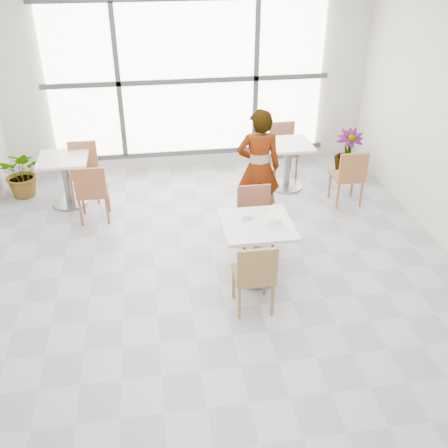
{
  "coord_description": "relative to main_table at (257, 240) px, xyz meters",
  "views": [
    {
      "loc": [
        -0.7,
        -4.83,
        3.68
      ],
      "look_at": [
        0.0,
        -0.3,
        1.0
      ],
      "focal_mm": 41.42,
      "sensor_mm": 36.0,
      "label": 1
    }
  ],
  "objects": [
    {
      "name": "person",
      "position": [
        0.3,
        1.34,
        0.3
      ],
      "size": [
        0.63,
        0.44,
        1.64
      ],
      "primitive_type": "imported",
      "rotation": [
        0.0,
        0.0,
        3.06
      ],
      "color": "black",
      "rests_on": "ground"
    },
    {
      "name": "oatmeal_bowl",
      "position": [
        0.18,
        -0.03,
        0.27
      ],
      "size": [
        0.21,
        0.21,
        0.09
      ],
      "color": "white",
      "rests_on": "main_table"
    },
    {
      "name": "floor",
      "position": [
        -0.44,
        -0.08,
        -0.52
      ],
      "size": [
        7.0,
        7.0,
        0.0
      ],
      "primitive_type": "plane",
      "color": "#9E9EA5",
      "rests_on": "ground"
    },
    {
      "name": "bg_table_right",
      "position": [
        0.99,
        2.33,
        -0.04
      ],
      "size": [
        0.7,
        0.7,
        0.75
      ],
      "color": "white",
      "rests_on": "ground"
    },
    {
      "name": "bg_chair_left_far",
      "position": [
        -2.14,
        2.47,
        -0.02
      ],
      "size": [
        0.42,
        0.42,
        0.87
      ],
      "color": "#9E633F",
      "rests_on": "ground"
    },
    {
      "name": "bg_chair_right_near",
      "position": [
        1.73,
        1.61,
        -0.02
      ],
      "size": [
        0.42,
        0.42,
        0.87
      ],
      "rotation": [
        0.0,
        0.0,
        3.14
      ],
      "color": "#955D33",
      "rests_on": "ground"
    },
    {
      "name": "main_table",
      "position": [
        0.0,
        0.0,
        0.0
      ],
      "size": [
        0.8,
        0.8,
        0.75
      ],
      "color": "silver",
      "rests_on": "ground"
    },
    {
      "name": "chair_near",
      "position": [
        -0.14,
        -0.6,
        -0.02
      ],
      "size": [
        0.42,
        0.42,
        0.87
      ],
      "rotation": [
        0.0,
        0.0,
        3.14
      ],
      "color": "olive",
      "rests_on": "ground"
    },
    {
      "name": "bg_table_left",
      "position": [
        -2.39,
        2.28,
        -0.04
      ],
      "size": [
        0.7,
        0.7,
        0.75
      ],
      "color": "white",
      "rests_on": "ground"
    },
    {
      "name": "wall_back",
      "position": [
        -0.44,
        3.42,
        0.98
      ],
      "size": [
        6.0,
        0.0,
        6.0
      ],
      "primitive_type": "plane",
      "rotation": [
        1.57,
        0.0,
        0.0
      ],
      "color": "silver",
      "rests_on": "ground"
    },
    {
      "name": "plant_right",
      "position": [
        2.1,
        2.64,
        -0.13
      ],
      "size": [
        0.55,
        0.55,
        0.78
      ],
      "primitive_type": "imported",
      "rotation": [
        0.0,
        0.0,
        -0.33
      ],
      "color": "#428941",
      "rests_on": "ground"
    },
    {
      "name": "ceiling",
      "position": [
        -0.44,
        -0.08,
        2.48
      ],
      "size": [
        7.0,
        7.0,
        0.0
      ],
      "primitive_type": "plane",
      "rotation": [
        3.14,
        0.0,
        0.0
      ],
      "color": "white",
      "rests_on": "ground"
    },
    {
      "name": "plant_left",
      "position": [
        -3.08,
        2.67,
        -0.14
      ],
      "size": [
        0.79,
        0.72,
        0.76
      ],
      "primitive_type": "imported",
      "rotation": [
        0.0,
        0.0,
        -0.19
      ],
      "color": "#497643",
      "rests_on": "ground"
    },
    {
      "name": "bg_chair_left_near",
      "position": [
        -1.96,
        1.66,
        -0.02
      ],
      "size": [
        0.42,
        0.42,
        0.87
      ],
      "rotation": [
        0.0,
        0.0,
        3.14
      ],
      "color": "brown",
      "rests_on": "ground"
    },
    {
      "name": "chair_far",
      "position": [
        0.11,
        0.62,
        -0.02
      ],
      "size": [
        0.42,
        0.42,
        0.87
      ],
      "color": "brown",
      "rests_on": "ground"
    },
    {
      "name": "bg_chair_right_far",
      "position": [
        1.04,
        2.85,
        -0.02
      ],
      "size": [
        0.42,
        0.42,
        0.87
      ],
      "color": "#935844",
      "rests_on": "ground"
    },
    {
      "name": "coffee_cup",
      "position": [
        -0.1,
        0.12,
        0.26
      ],
      "size": [
        0.16,
        0.13,
        0.07
      ],
      "color": "silver",
      "rests_on": "main_table"
    },
    {
      "name": "window",
      "position": [
        -0.44,
        3.36,
        0.98
      ],
      "size": [
        4.6,
        0.07,
        2.52
      ],
      "color": "white",
      "rests_on": "ground"
    }
  ]
}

